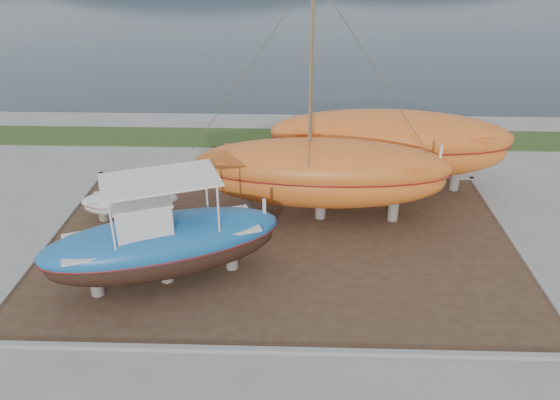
# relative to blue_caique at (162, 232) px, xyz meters

# --- Properties ---
(ground) EXTENTS (140.00, 140.00, 0.00)m
(ground) POSITION_rel_blue_caique_xyz_m (3.87, -1.32, -2.01)
(ground) COLOR gray
(ground) RESTS_ON ground
(dirt_patch) EXTENTS (18.00, 12.00, 0.06)m
(dirt_patch) POSITION_rel_blue_caique_xyz_m (3.87, 2.68, -1.98)
(dirt_patch) COLOR #422D1E
(dirt_patch) RESTS_ON ground
(curb_frame) EXTENTS (18.60, 12.60, 0.15)m
(curb_frame) POSITION_rel_blue_caique_xyz_m (3.87, 2.68, -1.93)
(curb_frame) COLOR gray
(curb_frame) RESTS_ON ground
(grass_strip) EXTENTS (44.00, 3.00, 0.08)m
(grass_strip) POSITION_rel_blue_caique_xyz_m (3.87, 14.18, -1.97)
(grass_strip) COLOR #284219
(grass_strip) RESTS_ON ground
(sea) EXTENTS (260.00, 100.00, 0.04)m
(sea) POSITION_rel_blue_caique_xyz_m (3.87, 68.68, -2.01)
(sea) COLOR #1B2E37
(sea) RESTS_ON ground
(blue_caique) EXTENTS (8.45, 5.30, 3.89)m
(blue_caique) POSITION_rel_blue_caique_xyz_m (0.00, 0.00, 0.00)
(blue_caique) COLOR #1B64AD
(blue_caique) RESTS_ON dirt_patch
(white_dinghy) EXTENTS (4.11, 1.84, 1.20)m
(white_dinghy) POSITION_rel_blue_caique_xyz_m (-2.45, 4.37, -1.35)
(white_dinghy) COLOR silver
(white_dinghy) RESTS_ON dirt_patch
(orange_sailboat) EXTENTS (10.59, 3.44, 9.63)m
(orange_sailboat) POSITION_rel_blue_caique_xyz_m (5.48, 4.73, 2.87)
(orange_sailboat) COLOR orange
(orange_sailboat) RESTS_ON dirt_patch
(orange_bare_hull) EXTENTS (11.13, 4.01, 3.58)m
(orange_bare_hull) POSITION_rel_blue_caique_xyz_m (8.66, 7.86, -0.16)
(orange_bare_hull) COLOR orange
(orange_bare_hull) RESTS_ON dirt_patch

